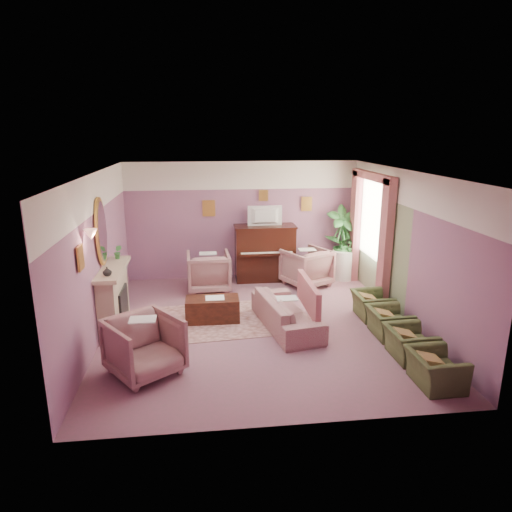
{
  "coord_description": "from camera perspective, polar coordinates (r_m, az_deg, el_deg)",
  "views": [
    {
      "loc": [
        -0.95,
        -7.74,
        3.47
      ],
      "look_at": [
        0.02,
        0.4,
        1.22
      ],
      "focal_mm": 32.0,
      "sensor_mm": 36.0,
      "label": 1
    }
  ],
  "objects": [
    {
      "name": "mirror_frame",
      "position": [
        8.3,
        -18.81,
        2.9
      ],
      "size": [
        0.04,
        0.72,
        1.2
      ],
      "primitive_type": "ellipsoid",
      "color": "gold",
      "rests_on": "wall_left"
    },
    {
      "name": "olive_chair_a",
      "position": [
        7.01,
        21.55,
        -12.46
      ],
      "size": [
        0.53,
        0.76,
        0.66
      ],
      "primitive_type": "imported",
      "color": "#47562D",
      "rests_on": "floor"
    },
    {
      "name": "picture_rail_band",
      "position": [
        10.82,
        -1.73,
        10.04
      ],
      "size": [
        5.5,
        0.01,
        0.65
      ],
      "primitive_type": "cube",
      "color": "white",
      "rests_on": "wall_back"
    },
    {
      "name": "print_back_right",
      "position": [
        11.12,
        6.34,
        6.49
      ],
      "size": [
        0.26,
        0.03,
        0.34
      ],
      "primitive_type": "cube",
      "color": "gold",
      "rests_on": "wall_back"
    },
    {
      "name": "hearth",
      "position": [
        8.78,
        -15.8,
        -8.48
      ],
      "size": [
        0.55,
        1.5,
        0.02
      ],
      "primitive_type": "cube",
      "color": "#C3AF8F",
      "rests_on": "floor"
    },
    {
      "name": "mantel_vase",
      "position": [
        7.94,
        -18.11,
        -1.85
      ],
      "size": [
        0.16,
        0.16,
        0.16
      ],
      "primitive_type": "imported",
      "color": "white",
      "rests_on": "mantel_shelf"
    },
    {
      "name": "side_plant_big",
      "position": [
        11.1,
        10.94,
        1.5
      ],
      "size": [
        0.3,
        0.3,
        0.34
      ],
      "primitive_type": "imported",
      "color": "#37813A",
      "rests_on": "side_table"
    },
    {
      "name": "sofa_throw",
      "position": [
        8.34,
        6.58,
        -4.89
      ],
      "size": [
        0.1,
        1.48,
        0.54
      ],
      "primitive_type": "cube",
      "color": "#AC5B62",
      "rests_on": "sofa"
    },
    {
      "name": "mantel_plant",
      "position": [
        8.91,
        -16.89,
        0.5
      ],
      "size": [
        0.16,
        0.16,
        0.28
      ],
      "primitive_type": "imported",
      "color": "#37813A",
      "rests_on": "mantel_shelf"
    },
    {
      "name": "wall_right",
      "position": [
        8.83,
        18.23,
        0.99
      ],
      "size": [
        0.02,
        6.0,
        2.8
      ],
      "primitive_type": "cube",
      "color": "slate",
      "rests_on": "floor"
    },
    {
      "name": "piano_keys",
      "position": [
        10.53,
        1.37,
        0.41
      ],
      "size": [
        1.2,
        0.08,
        0.02
      ],
      "primitive_type": "cube",
      "color": "white",
      "rests_on": "piano"
    },
    {
      "name": "print_back_mid",
      "position": [
        10.9,
        0.94,
        7.57
      ],
      "size": [
        0.22,
        0.03,
        0.26
      ],
      "primitive_type": "cube",
      "color": "gold",
      "rests_on": "wall_back"
    },
    {
      "name": "area_rug",
      "position": [
        8.77,
        -5.04,
        -8.01
      ],
      "size": [
        2.65,
        2.01,
        0.01
      ],
      "primitive_type": "cube",
      "rotation": [
        0.0,
        0.0,
        0.09
      ],
      "color": "#A67572",
      "rests_on": "floor"
    },
    {
      "name": "floral_armchair_left",
      "position": [
        10.25,
        -5.96,
        -1.7
      ],
      "size": [
        0.93,
        0.93,
        0.97
      ],
      "primitive_type": "imported",
      "color": "#A07373",
      "rests_on": "floor"
    },
    {
      "name": "window_blind",
      "position": [
        10.14,
        14.49,
        4.79
      ],
      "size": [
        0.03,
        1.4,
        1.8
      ],
      "primitive_type": "cube",
      "color": "beige",
      "rests_on": "wall_right"
    },
    {
      "name": "wall_front",
      "position": [
        5.26,
        4.24,
        -7.87
      ],
      "size": [
        5.5,
        0.02,
        2.8
      ],
      "primitive_type": "cube",
      "color": "slate",
      "rests_on": "floor"
    },
    {
      "name": "ceiling",
      "position": [
        7.83,
        0.23,
        10.42
      ],
      "size": [
        5.5,
        6.0,
        0.01
      ],
      "primitive_type": "cube",
      "color": "beige",
      "rests_on": "wall_back"
    },
    {
      "name": "pelmet",
      "position": [
        10.0,
        14.39,
        9.63
      ],
      "size": [
        0.16,
        2.2,
        0.16
      ],
      "primitive_type": "cube",
      "color": "#AC5B62",
      "rests_on": "wall_right"
    },
    {
      "name": "print_left_wall",
      "position": [
        7.0,
        -21.09,
        -0.2
      ],
      "size": [
        0.03,
        0.28,
        0.36
      ],
      "primitive_type": "cube",
      "color": "gold",
      "rests_on": "wall_left"
    },
    {
      "name": "print_back_left",
      "position": [
        10.85,
        -5.92,
        5.96
      ],
      "size": [
        0.3,
        0.03,
        0.38
      ],
      "primitive_type": "cube",
      "color": "gold",
      "rests_on": "wall_back"
    },
    {
      "name": "piano_keyshelf",
      "position": [
        10.54,
        1.37,
        0.2
      ],
      "size": [
        1.3,
        0.12,
        0.06
      ],
      "primitive_type": "cube",
      "color": "black",
      "rests_on": "piano"
    },
    {
      "name": "olive_chair_b",
      "position": [
        7.66,
        18.67,
        -9.75
      ],
      "size": [
        0.53,
        0.76,
        0.66
      ],
      "primitive_type": "imported",
      "color": "#47562D",
      "rests_on": "floor"
    },
    {
      "name": "palm_pot",
      "position": [
        11.38,
        10.47,
        -1.8
      ],
      "size": [
        0.34,
        0.34,
        0.34
      ],
      "primitive_type": "cylinder",
      "color": "brown",
      "rests_on": "floor"
    },
    {
      "name": "piano",
      "position": [
        10.9,
        1.11,
        0.32
      ],
      "size": [
        1.4,
        0.6,
        1.3
      ],
      "primitive_type": "cube",
      "color": "black",
      "rests_on": "floor"
    },
    {
      "name": "floral_armchair_right",
      "position": [
        10.58,
        6.34,
        -1.16
      ],
      "size": [
        0.93,
        0.93,
        0.97
      ],
      "primitive_type": "imported",
      "color": "#A07373",
      "rests_on": "floor"
    },
    {
      "name": "side_plant_small",
      "position": [
        11.05,
        11.68,
        1.24
      ],
      "size": [
        0.16,
        0.16,
        0.28
      ],
      "primitive_type": "imported",
      "color": "#37813A",
      "rests_on": "side_table"
    },
    {
      "name": "sofa",
      "position": [
        8.34,
        3.84,
        -6.35
      ],
      "size": [
        0.65,
        1.96,
        0.79
      ],
      "primitive_type": "imported",
      "color": "#A07373",
      "rests_on": "floor"
    },
    {
      "name": "television",
      "position": [
        10.64,
        1.17,
        5.2
      ],
      "size": [
        0.8,
        0.12,
        0.48
      ],
      "primitive_type": "imported",
      "color": "black",
      "rests_on": "piano"
    },
    {
      "name": "side_table",
      "position": [
        11.23,
        10.81,
        -1.08
      ],
      "size": [
        0.52,
        0.52,
        0.7
      ],
      "primitive_type": "cylinder",
      "color": "white",
      "rests_on": "floor"
    },
    {
      "name": "stripe_panel",
      "position": [
        10.06,
        14.95,
        1.02
      ],
      "size": [
        0.01,
        3.0,
        2.15
      ],
      "primitive_type": "cube",
      "color": "gray",
      "rests_on": "wall_right"
    },
    {
      "name": "palm_plant",
      "position": [
        11.15,
        10.69,
        2.57
      ],
      "size": [
        0.76,
        0.76,
        1.44
      ],
      "primitive_type": "imported",
      "color": "#37813A",
      "rests_on": "palm_pot"
    },
    {
      "name": "floral_armchair_front",
      "position": [
        6.95,
        -13.79,
        -10.57
      ],
      "size": [
        0.93,
        0.93,
        0.97
      ],
      "primitive_type": "imported",
      "color": "#A07373",
      "rests_on": "floor"
    },
    {
      "name": "fire_ember",
      "position": [
        8.71,
        -16.3,
        -7.23
      ],
      "size": [
        0.06,
        0.54,
        0.1
      ],
      "primitive_type": "cube",
      "color": "orange",
      "rests_on": "floor"
    },
    {
      "name": "floor",
      "position": [
        8.54,
        0.21,
        -8.65
      ],
      "size": [
        5.5,
        6.0,
        0.01
      ],
      "primitive_type": "cube",
      "color": "#8C5D6F",
      "rests_on": "ground"
    },
    {
      "name": "mantel_shelf",
      "position": [
        8.44,
        -17.49,
        -1.57
      ],
      "size": [
        0.4,
        1.55,
        0.07
      ],
      "primitive_type": "cube",
      "color": "#C3AF8F",
      "rests_on": "fireplace_surround"
    },
    {
      "name": "wall_back",
      "position": [
        10.98,
        -1.69,
        4.45
      ],
      "size": [
        5.5,
        0.02,
        2.8
      ],
      "primitive_type": "cube",
      "color": "slate",
      "rests_on": "floor"
    },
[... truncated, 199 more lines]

